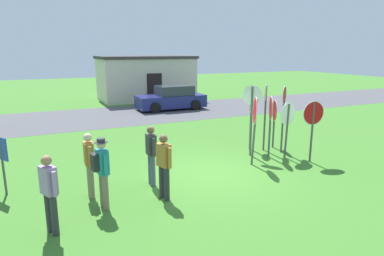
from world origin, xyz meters
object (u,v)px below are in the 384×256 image
at_px(stop_sign_low_front, 287,120).
at_px(stop_sign_nearest, 265,107).
at_px(stop_sign_leaning_left, 313,121).
at_px(person_on_left, 102,168).
at_px(stop_sign_rear_left, 274,115).
at_px(person_in_dark_shirt, 89,162).
at_px(person_near_signs, 164,163).
at_px(stop_sign_rear_right, 284,109).
at_px(stop_sign_leaning_right, 270,115).
at_px(person_with_sunhat, 49,190).
at_px(stop_sign_center_cluster, 255,118).
at_px(info_panel_leftmost, 2,156).
at_px(stop_sign_far_back, 251,111).
at_px(parked_car_on_street, 172,99).
at_px(stop_sign_tallest, 252,109).
at_px(person_holding_notes, 151,152).

height_order(stop_sign_low_front, stop_sign_nearest, stop_sign_nearest).
relative_size(stop_sign_low_front, stop_sign_leaning_left, 0.95).
bearing_deg(stop_sign_low_front, person_on_left, -168.99).
relative_size(stop_sign_rear_left, person_in_dark_shirt, 1.11).
bearing_deg(person_near_signs, stop_sign_rear_right, 20.38).
distance_m(stop_sign_leaning_right, person_with_sunhat, 7.63).
xyz_separation_m(stop_sign_rear_left, person_near_signs, (-5.48, -2.63, -0.32)).
height_order(stop_sign_center_cluster, info_panel_leftmost, stop_sign_center_cluster).
distance_m(person_with_sunhat, person_in_dark_shirt, 1.83).
distance_m(stop_sign_far_back, person_on_left, 6.62).
bearing_deg(stop_sign_rear_right, person_with_sunhat, -162.18).
relative_size(stop_sign_nearest, person_with_sunhat, 1.48).
bearing_deg(parked_car_on_street, person_near_signs, -112.38).
bearing_deg(stop_sign_nearest, person_on_left, -159.74).
height_order(stop_sign_leaning_left, stop_sign_rear_left, stop_sign_leaning_left).
bearing_deg(stop_sign_tallest, info_panel_leftmost, -179.15).
relative_size(person_near_signs, person_holding_notes, 1.00).
height_order(parked_car_on_street, stop_sign_tallest, stop_sign_tallest).
distance_m(stop_sign_center_cluster, info_panel_leftmost, 7.33).
bearing_deg(stop_sign_center_cluster, stop_sign_nearest, 42.57).
bearing_deg(person_with_sunhat, stop_sign_far_back, 25.35).
distance_m(person_on_left, person_holding_notes, 1.78).
bearing_deg(person_in_dark_shirt, person_on_left, -78.50).
xyz_separation_m(stop_sign_leaning_left, stop_sign_rear_left, (-0.03, 1.96, -0.16)).
distance_m(stop_sign_tallest, info_panel_leftmost, 7.79).
xyz_separation_m(stop_sign_center_cluster, person_on_left, (-5.09, -1.15, -0.56)).
bearing_deg(person_holding_notes, parked_car_on_street, 65.85).
distance_m(stop_sign_center_cluster, stop_sign_low_front, 1.48).
bearing_deg(stop_sign_rear_right, person_near_signs, -159.62).
height_order(stop_sign_leaning_right, stop_sign_tallest, stop_sign_tallest).
relative_size(person_near_signs, person_with_sunhat, 1.00).
distance_m(stop_sign_leaning_right, person_near_signs, 4.92).
distance_m(stop_sign_low_front, stop_sign_nearest, 1.15).
bearing_deg(person_holding_notes, stop_sign_rear_left, 16.23).
xyz_separation_m(parked_car_on_street, person_in_dark_shirt, (-6.80, -11.53, 0.26)).
xyz_separation_m(stop_sign_leaning_right, stop_sign_tallest, (-0.50, 0.41, 0.21)).
relative_size(stop_sign_center_cluster, stop_sign_low_front, 1.14).
xyz_separation_m(person_near_signs, person_on_left, (-1.50, 0.12, 0.06)).
distance_m(stop_sign_leaning_left, info_panel_leftmost, 9.30).
distance_m(parked_car_on_street, person_in_dark_shirt, 13.39).
bearing_deg(stop_sign_tallest, parked_car_on_street, 84.17).
relative_size(stop_sign_rear_left, person_with_sunhat, 1.11).
height_order(stop_sign_center_cluster, person_in_dark_shirt, stop_sign_center_cluster).
distance_m(stop_sign_rear_right, stop_sign_far_back, 1.19).
bearing_deg(stop_sign_nearest, person_holding_notes, -163.59).
relative_size(person_on_left, person_with_sunhat, 1.03).
height_order(stop_sign_rear_right, person_with_sunhat, stop_sign_rear_right).
xyz_separation_m(stop_sign_low_front, stop_sign_nearest, (-0.12, 1.10, 0.30)).
relative_size(person_with_sunhat, info_panel_leftmost, 1.09).
height_order(stop_sign_leaning_right, stop_sign_nearest, stop_sign_nearest).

